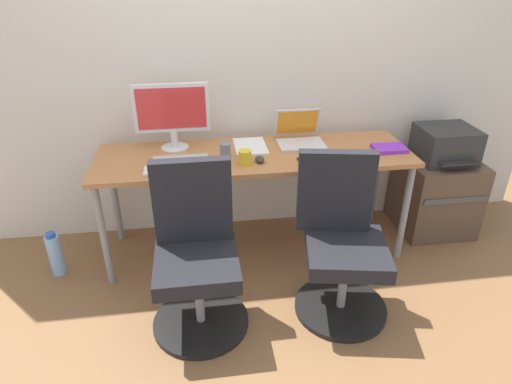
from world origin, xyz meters
The scene contains 19 objects.
ground_plane centered at (0.00, 0.00, 0.00)m, with size 5.28×5.28×0.00m, color brown.
back_wall centered at (0.00, 0.38, 1.30)m, with size 4.40×0.04×2.60m, color silver.
desk centered at (0.00, 0.00, 0.67)m, with size 2.04×0.61×0.73m.
office_chair_left centered at (-0.41, -0.65, 0.42)m, with size 0.54×0.54×0.94m.
office_chair_right centered at (0.40, -0.65, 0.42)m, with size 0.54×0.54×0.94m.
side_cabinet centered at (1.38, 0.09, 0.28)m, with size 0.51×0.52×0.56m.
printer centered at (1.38, 0.09, 0.68)m, with size 0.38×0.40×0.24m.
water_bottle_on_floor centered at (-1.33, -0.11, 0.15)m, with size 0.09×0.09×0.31m.
desktop_monitor centered at (-0.51, 0.16, 0.98)m, with size 0.48×0.18×0.43m.
open_laptop centered at (0.33, 0.15, 0.78)m, with size 0.31×0.29×0.22m.
keyboard_by_monitor centered at (-0.52, -0.19, 0.74)m, with size 0.34×0.12×0.02m, color silver.
keyboard_by_laptop centered at (-0.47, -0.05, 0.74)m, with size 0.34×0.12×0.02m, color #B7B7B7.
mouse_by_monitor centered at (0.37, -0.11, 0.74)m, with size 0.06×0.10×0.03m, color #2D2D2D.
mouse_by_laptop centered at (0.01, -0.13, 0.74)m, with size 0.06×0.10×0.03m, color #2D2D2D.
coffee_mug centered at (-0.08, -0.16, 0.77)m, with size 0.08×0.08×0.09m, color yellow.
pen_cup centered at (-0.20, -0.06, 0.78)m, with size 0.07×0.07×0.10m, color slate.
phone_near_laptop centered at (0.28, -0.20, 0.73)m, with size 0.07×0.14×0.01m, color black.
notebook centered at (0.88, -0.07, 0.74)m, with size 0.21×0.15×0.03m, color purple.
paper_pile centered at (-0.01, 0.11, 0.73)m, with size 0.21×0.30×0.01m, color white.
Camera 1 is at (-0.37, -2.61, 1.85)m, focal length 30.99 mm.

